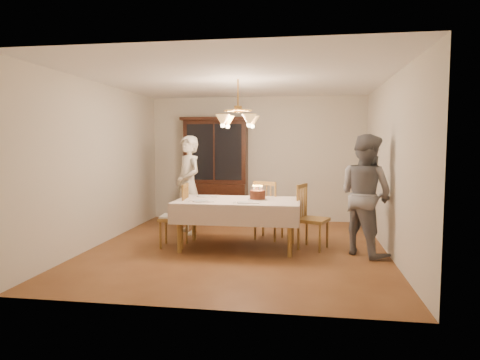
% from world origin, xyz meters
% --- Properties ---
extents(ground, '(5.00, 5.00, 0.00)m').
position_xyz_m(ground, '(0.00, 0.00, 0.00)').
color(ground, brown).
rests_on(ground, ground).
extents(room_shell, '(5.00, 5.00, 5.00)m').
position_xyz_m(room_shell, '(0.00, 0.00, 1.58)').
color(room_shell, white).
rests_on(room_shell, ground).
extents(dining_table, '(1.90, 1.10, 0.76)m').
position_xyz_m(dining_table, '(0.00, 0.00, 0.68)').
color(dining_table, brown).
rests_on(dining_table, ground).
extents(china_hutch, '(1.38, 0.54, 2.16)m').
position_xyz_m(china_hutch, '(-0.83, 2.25, 1.04)').
color(china_hutch, black).
rests_on(china_hutch, ground).
extents(chair_far_side, '(0.55, 0.54, 1.00)m').
position_xyz_m(chair_far_side, '(0.42, 0.70, 0.44)').
color(chair_far_side, brown).
rests_on(chair_far_side, ground).
extents(chair_left_end, '(0.46, 0.47, 1.00)m').
position_xyz_m(chair_left_end, '(-1.01, -0.05, 0.45)').
color(chair_left_end, brown).
rests_on(chair_left_end, ground).
extents(chair_right_end, '(0.55, 0.56, 1.00)m').
position_xyz_m(chair_right_end, '(1.14, 0.14, 0.44)').
color(chair_right_end, brown).
rests_on(chair_right_end, ground).
extents(elderly_woman, '(0.75, 0.76, 1.77)m').
position_xyz_m(elderly_woman, '(-1.05, 0.92, 0.88)').
color(elderly_woman, beige).
rests_on(elderly_woman, ground).
extents(adult_in_grey, '(1.07, 1.09, 1.77)m').
position_xyz_m(adult_in_grey, '(1.90, -0.09, 0.88)').
color(adult_in_grey, slate).
rests_on(adult_in_grey, ground).
extents(birthday_cake, '(0.30, 0.30, 0.23)m').
position_xyz_m(birthday_cake, '(0.30, 0.04, 0.83)').
color(birthday_cake, white).
rests_on(birthday_cake, dining_table).
extents(place_setting_near_left, '(0.39, 0.24, 0.02)m').
position_xyz_m(place_setting_near_left, '(-0.51, -0.28, 0.77)').
color(place_setting_near_left, white).
rests_on(place_setting_near_left, dining_table).
extents(place_setting_near_right, '(0.39, 0.24, 0.02)m').
position_xyz_m(place_setting_near_right, '(0.17, -0.32, 0.77)').
color(place_setting_near_right, white).
rests_on(place_setting_near_right, dining_table).
extents(place_setting_far_left, '(0.40, 0.26, 0.02)m').
position_xyz_m(place_setting_far_left, '(-0.60, 0.31, 0.77)').
color(place_setting_far_left, white).
rests_on(place_setting_far_left, dining_table).
extents(chandelier, '(0.62, 0.62, 0.73)m').
position_xyz_m(chandelier, '(-0.00, -0.00, 1.98)').
color(chandelier, '#BF8C3F').
rests_on(chandelier, ground).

